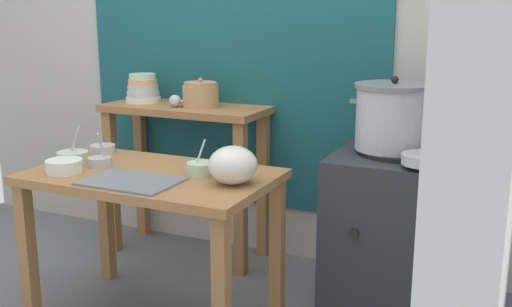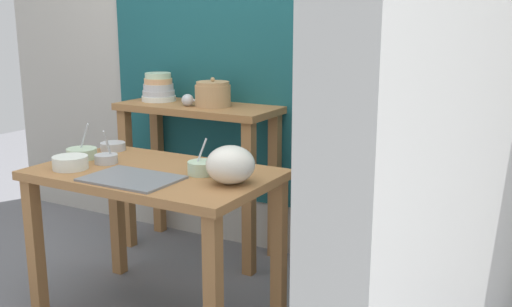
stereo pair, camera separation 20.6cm
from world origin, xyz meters
The scene contains 16 objects.
wall_back centered at (0.08, 1.10, 1.30)m, with size 4.40×0.12×2.60m.
prep_table centered at (-0.05, 0.06, 0.61)m, with size 1.10×0.66×0.72m.
back_shelf_table centered at (-0.34, 0.83, 0.68)m, with size 0.96×0.40×0.90m.
stove_block centered at (0.92, 0.70, 0.38)m, with size 0.60×0.61×0.78m.
steamer_pot centered at (0.88, 0.72, 0.94)m, with size 0.42×0.37×0.35m.
clay_pot centered at (-0.23, 0.83, 0.97)m, with size 0.20×0.20×0.17m.
bowl_stack_enamel centered at (-0.64, 0.85, 0.98)m, with size 0.21×0.21×0.17m.
ladle centered at (-0.35, 0.76, 0.94)m, with size 0.25×0.09×0.07m.
serving_tray centered at (-0.04, -0.11, 0.72)m, with size 0.40×0.28×0.01m, color slate.
plastic_bag centered at (0.36, 0.05, 0.80)m, with size 0.21×0.21×0.16m, color silver.
wide_pan centered at (1.08, 0.49, 0.80)m, with size 0.21×0.21×0.04m, color #B7BABF.
prep_bowl_0 centered at (-0.34, 0.06, 0.75)m, with size 0.11×0.11×0.17m.
prep_bowl_1 centered at (-0.51, 0.07, 0.75)m, with size 0.15×0.15×0.18m.
prep_bowl_2 centered at (0.18, 0.12, 0.75)m, with size 0.13×0.13×0.16m.
prep_bowl_3 centered at (-0.40, -0.10, 0.75)m, with size 0.16×0.16×0.06m.
prep_bowl_4 centered at (-0.50, 0.29, 0.74)m, with size 0.13×0.13×0.04m.
Camera 1 is at (1.46, -2.10, 1.42)m, focal length 41.98 mm.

